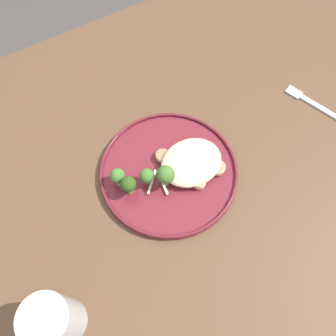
% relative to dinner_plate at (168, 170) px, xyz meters
% --- Properties ---
extents(ground, '(6.00, 6.00, 0.00)m').
position_rel_dinner_plate_xyz_m(ground, '(-0.03, 0.00, -0.75)').
color(ground, '#47423D').
extents(wooden_dining_table, '(1.40, 1.00, 0.74)m').
position_rel_dinner_plate_xyz_m(wooden_dining_table, '(-0.03, 0.00, -0.09)').
color(wooden_dining_table, brown).
rests_on(wooden_dining_table, ground).
extents(dinner_plate, '(0.29, 0.29, 0.02)m').
position_rel_dinner_plate_xyz_m(dinner_plate, '(0.00, 0.00, 0.00)').
color(dinner_plate, maroon).
rests_on(dinner_plate, wooden_dining_table).
extents(noodle_bed, '(0.13, 0.11, 0.03)m').
position_rel_dinner_plate_xyz_m(noodle_bed, '(-0.05, 0.02, 0.02)').
color(noodle_bed, beige).
rests_on(noodle_bed, dinner_plate).
extents(seared_scallop_center_golden, '(0.02, 0.02, 0.02)m').
position_rel_dinner_plate_xyz_m(seared_scallop_center_golden, '(-0.03, 0.02, 0.01)').
color(seared_scallop_center_golden, '#DBB77A').
rests_on(seared_scallop_center_golden, dinner_plate).
extents(seared_scallop_half_hidden, '(0.03, 0.03, 0.01)m').
position_rel_dinner_plate_xyz_m(seared_scallop_half_hidden, '(-0.09, 0.05, 0.01)').
color(seared_scallop_half_hidden, '#E5C689').
rests_on(seared_scallop_half_hidden, dinner_plate).
extents(seared_scallop_tilted_round, '(0.03, 0.03, 0.01)m').
position_rel_dinner_plate_xyz_m(seared_scallop_tilted_round, '(-0.01, -0.03, 0.01)').
color(seared_scallop_tilted_round, '#DBB77A').
rests_on(seared_scallop_tilted_round, dinner_plate).
extents(seared_scallop_rear_pale, '(0.02, 0.02, 0.01)m').
position_rel_dinner_plate_xyz_m(seared_scallop_rear_pale, '(-0.03, -0.00, 0.01)').
color(seared_scallop_rear_pale, '#DBB77A').
rests_on(seared_scallop_rear_pale, dinner_plate).
extents(seared_scallop_right_edge, '(0.02, 0.02, 0.02)m').
position_rel_dinner_plate_xyz_m(seared_scallop_right_edge, '(-0.04, 0.06, 0.01)').
color(seared_scallop_right_edge, beige).
rests_on(seared_scallop_right_edge, dinner_plate).
extents(seared_scallop_tiny_bay, '(0.03, 0.03, 0.02)m').
position_rel_dinner_plate_xyz_m(seared_scallop_tiny_bay, '(-0.05, 0.01, 0.01)').
color(seared_scallop_tiny_bay, beige).
rests_on(seared_scallop_tiny_bay, dinner_plate).
extents(seared_scallop_front_small, '(0.03, 0.03, 0.01)m').
position_rel_dinner_plate_xyz_m(seared_scallop_front_small, '(-0.06, -0.01, 0.01)').
color(seared_scallop_front_small, '#E5C689').
rests_on(seared_scallop_front_small, dinner_plate).
extents(broccoli_floret_left_leaning, '(0.03, 0.03, 0.05)m').
position_rel_dinner_plate_xyz_m(broccoli_floret_left_leaning, '(0.10, -0.03, 0.03)').
color(broccoli_floret_left_leaning, '#89A356').
rests_on(broccoli_floret_left_leaning, dinner_plate).
extents(broccoli_floret_split_head, '(0.03, 0.03, 0.05)m').
position_rel_dinner_plate_xyz_m(broccoli_floret_split_head, '(0.09, 0.00, 0.04)').
color(broccoli_floret_split_head, '#7A994C').
rests_on(broccoli_floret_split_head, dinner_plate).
extents(broccoli_floret_rear_charred, '(0.03, 0.03, 0.05)m').
position_rel_dinner_plate_xyz_m(broccoli_floret_rear_charred, '(0.05, 0.01, 0.03)').
color(broccoli_floret_rear_charred, '#89A356').
rests_on(broccoli_floret_rear_charred, dinner_plate).
extents(broccoli_floret_center_pile, '(0.04, 0.04, 0.06)m').
position_rel_dinner_plate_xyz_m(broccoli_floret_center_pile, '(0.02, 0.02, 0.04)').
color(broccoli_floret_center_pile, '#89A356').
rests_on(broccoli_floret_center_pile, dinner_plate).
extents(onion_sliver_short_strip, '(0.01, 0.06, 0.00)m').
position_rel_dinner_plate_xyz_m(onion_sliver_short_strip, '(0.03, 0.02, 0.01)').
color(onion_sliver_short_strip, silver).
rests_on(onion_sliver_short_strip, dinner_plate).
extents(onion_sliver_pale_crescent, '(0.04, 0.04, 0.00)m').
position_rel_dinner_plate_xyz_m(onion_sliver_pale_crescent, '(0.04, 0.01, 0.01)').
color(onion_sliver_pale_crescent, silver).
rests_on(onion_sliver_pale_crescent, dinner_plate).
extents(water_glass, '(0.08, 0.08, 0.13)m').
position_rel_dinner_plate_xyz_m(water_glass, '(0.30, 0.16, 0.05)').
color(water_glass, silver).
rests_on(water_glass, wooden_dining_table).
extents(dinner_fork, '(0.08, 0.18, 0.00)m').
position_rel_dinner_plate_xyz_m(dinner_fork, '(-0.39, 0.04, -0.01)').
color(dinner_fork, silver).
rests_on(dinner_fork, wooden_dining_table).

